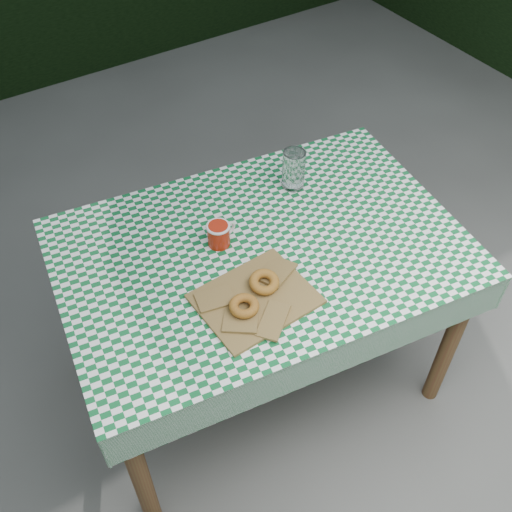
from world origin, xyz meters
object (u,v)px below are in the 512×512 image
at_px(drinking_glass, 294,169).
at_px(table, 261,319).
at_px(paper_bag, 255,298).
at_px(coffee_mug, 219,235).

bearing_deg(drinking_glass, table, -142.51).
bearing_deg(table, drinking_glass, 45.47).
height_order(table, drinking_glass, drinking_glass).
distance_m(paper_bag, drinking_glass, 0.55).
relative_size(table, paper_bag, 3.87).
distance_m(paper_bag, coffee_mug, 0.27).
bearing_deg(coffee_mug, table, -50.18).
distance_m(table, drinking_glass, 0.56).
height_order(table, coffee_mug, coffee_mug).
distance_m(table, coffee_mug, 0.44).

